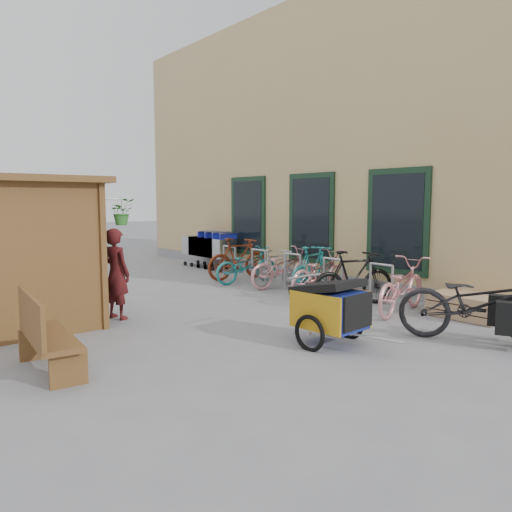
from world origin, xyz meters
TOP-DOWN VIEW (x-y plane):
  - ground at (0.00, 0.00)m, footprint 80.00×80.00m
  - building at (6.49, 4.50)m, footprint 6.07×13.00m
  - kiosk at (-3.28, 2.47)m, footprint 2.49×1.65m
  - bike_rack at (2.30, 2.40)m, footprint 0.05×5.35m
  - pallet_stack at (3.00, -1.40)m, footprint 1.00×1.20m
  - bench at (-3.68, 0.33)m, footprint 0.61×1.55m
  - shopping_carts at (3.00, 6.83)m, footprint 0.63×2.12m
  - child_trailer at (-0.16, -0.98)m, footprint 1.01×1.66m
  - cargo_bike at (1.51, -2.29)m, footprint 1.63×2.31m
  - person_kiosk at (-1.86, 2.40)m, footprint 0.53×0.66m
  - bike_0 at (2.28, -0.46)m, footprint 2.00×1.06m
  - bike_1 at (2.10, 0.49)m, footprint 1.88×1.01m
  - bike_2 at (2.36, 1.64)m, footprint 1.94×0.88m
  - bike_3 at (2.40, 1.87)m, footprint 1.84×0.94m
  - bike_4 at (2.44, 2.88)m, footprint 1.86×0.79m
  - bike_5 at (2.41, 3.09)m, footprint 1.50×0.48m
  - bike_6 at (2.16, 3.90)m, footprint 1.77×0.79m
  - bike_7 at (2.38, 4.51)m, footprint 1.84×0.66m

SIDE VIEW (x-z plane):
  - ground at x=0.00m, z-range 0.00..0.00m
  - pallet_stack at x=3.00m, z-range 0.01..0.41m
  - bike_5 at x=2.41m, z-range 0.00..0.90m
  - bike_6 at x=2.16m, z-range 0.00..0.90m
  - bike_4 at x=2.44m, z-range 0.00..0.95m
  - bench at x=-3.68m, z-range 0.01..0.97m
  - bike_2 at x=2.36m, z-range 0.00..0.98m
  - bike_0 at x=2.28m, z-range 0.00..1.00m
  - bike_rack at x=2.30m, z-range 0.08..0.95m
  - bike_3 at x=2.40m, z-range 0.00..1.06m
  - child_trailer at x=-0.16m, z-range 0.05..1.02m
  - bike_7 at x=2.38m, z-range 0.00..1.08m
  - bike_1 at x=2.10m, z-range 0.00..1.09m
  - cargo_bike at x=1.51m, z-range -0.01..1.14m
  - shopping_carts at x=3.00m, z-range 0.09..1.22m
  - person_kiosk at x=-1.86m, z-range 0.00..1.56m
  - kiosk at x=-3.28m, z-range 0.35..2.75m
  - building at x=6.49m, z-range -0.01..6.99m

